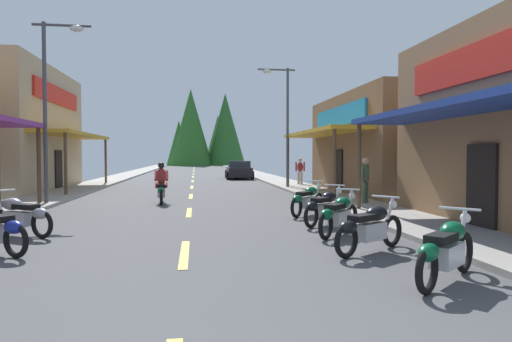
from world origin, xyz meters
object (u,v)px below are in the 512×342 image
object	(u,v)px
motorcycle_parked_right_1	(370,227)
motorcycle_parked_right_3	(325,206)
pedestrian_by_shop	(365,178)
motorcycle_parked_right_2	(339,214)
streetlamp_left	(53,88)
streetlamp_right	(282,111)
motorcycle_parked_right_0	(447,249)
rider_cruising_lead	(161,186)
pedestrian_browsing	(300,170)
parked_car_curbside	(239,170)
motorcycle_parked_left_2	(19,215)
motorcycle_parked_right_4	(308,199)

from	to	relation	value
motorcycle_parked_right_1	motorcycle_parked_right_3	world-z (taller)	same
pedestrian_by_shop	motorcycle_parked_right_2	bearing A→B (deg)	-71.35
streetlamp_left	streetlamp_right	size ratio (longest dim) A/B	1.01
motorcycle_parked_right_0	rider_cruising_lead	size ratio (longest dim) A/B	0.79
pedestrian_browsing	parked_car_curbside	world-z (taller)	pedestrian_browsing
streetlamp_left	rider_cruising_lead	size ratio (longest dim) A/B	3.09
motorcycle_parked_right_0	motorcycle_parked_right_3	bearing A→B (deg)	51.46
streetlamp_left	parked_car_curbside	size ratio (longest dim) A/B	1.52
motorcycle_parked_right_2	parked_car_curbside	size ratio (longest dim) A/B	0.39
motorcycle_parked_left_2	parked_car_curbside	bearing A→B (deg)	-74.20
streetlamp_left	motorcycle_parked_right_1	bearing A→B (deg)	-47.75
streetlamp_left	motorcycle_parked_left_2	distance (m)	7.57
motorcycle_parked_right_3	motorcycle_parked_right_4	xyz separation A→B (m)	(0.01, 1.92, 0.00)
streetlamp_left	motorcycle_parked_left_2	world-z (taller)	streetlamp_left
streetlamp_right	rider_cruising_lead	xyz separation A→B (m)	(-5.96, -6.63, -3.56)
streetlamp_right	motorcycle_parked_right_4	world-z (taller)	streetlamp_right
streetlamp_left	motorcycle_parked_right_4	bearing A→B (deg)	-24.48
motorcycle_parked_right_3	rider_cruising_lead	distance (m)	7.58
motorcycle_parked_right_2	rider_cruising_lead	distance (m)	8.77
streetlamp_right	pedestrian_browsing	bearing A→B (deg)	55.57
pedestrian_by_shop	pedestrian_browsing	distance (m)	10.82
motorcycle_parked_right_0	pedestrian_browsing	size ratio (longest dim) A/B	1.02
motorcycle_parked_right_2	pedestrian_by_shop	bearing A→B (deg)	14.14
motorcycle_parked_right_3	streetlamp_left	bearing A→B (deg)	100.51
streetlamp_left	motorcycle_parked_left_2	size ratio (longest dim) A/B	3.57
streetlamp_left	pedestrian_browsing	size ratio (longest dim) A/B	3.98
motorcycle_parked_right_0	parked_car_curbside	bearing A→B (deg)	49.95
motorcycle_parked_right_4	motorcycle_parked_left_2	xyz separation A→B (m)	(-7.33, -2.60, 0.00)
motorcycle_parked_right_3	rider_cruising_lead	bearing A→B (deg)	82.73
rider_cruising_lead	parked_car_curbside	xyz separation A→B (m)	(4.65, 17.56, 0.03)
motorcycle_parked_right_3	motorcycle_parked_right_2	bearing A→B (deg)	-139.73
rider_cruising_lead	pedestrian_browsing	distance (m)	11.58
pedestrian_browsing	motorcycle_parked_right_4	bearing A→B (deg)	-173.23
streetlamp_left	rider_cruising_lead	xyz separation A→B (m)	(3.80, 0.21, -3.61)
pedestrian_by_shop	parked_car_curbside	xyz separation A→B (m)	(-2.66, 19.54, -0.33)
motorcycle_parked_right_1	motorcycle_parked_right_2	bearing A→B (deg)	54.96
streetlamp_right	motorcycle_parked_right_2	size ratio (longest dim) A/B	3.88
motorcycle_parked_left_2	pedestrian_browsing	xyz separation A→B (m)	(10.13, 15.50, 0.47)
motorcycle_parked_left_2	rider_cruising_lead	world-z (taller)	rider_cruising_lead
motorcycle_parked_right_2	motorcycle_parked_right_3	bearing A→B (deg)	36.29
motorcycle_parked_right_4	motorcycle_parked_left_2	size ratio (longest dim) A/B	0.91
streetlamp_right	motorcycle_parked_right_2	world-z (taller)	streetlamp_right
motorcycle_parked_right_2	motorcycle_parked_right_4	world-z (taller)	same
motorcycle_parked_right_4	rider_cruising_lead	distance (m)	6.19
motorcycle_parked_right_1	motorcycle_parked_right_3	xyz separation A→B (m)	(0.14, 3.39, 0.00)
rider_cruising_lead	motorcycle_parked_left_2	bearing A→B (deg)	154.74
parked_car_curbside	motorcycle_parked_left_2	bearing A→B (deg)	164.96
motorcycle_parked_left_2	pedestrian_browsing	distance (m)	18.53
motorcycle_parked_right_3	rider_cruising_lead	xyz separation A→B (m)	(-4.66, 5.98, 0.17)
rider_cruising_lead	parked_car_curbside	world-z (taller)	rider_cruising_lead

